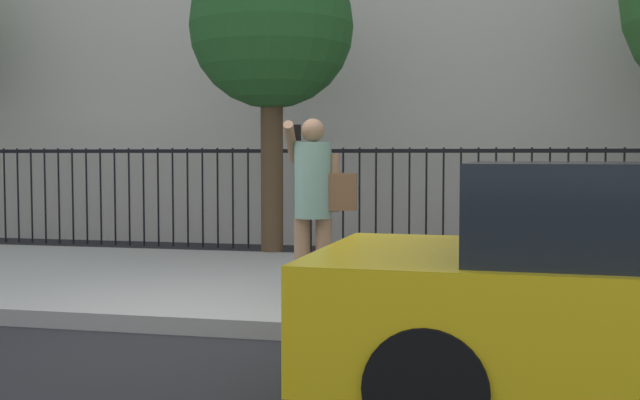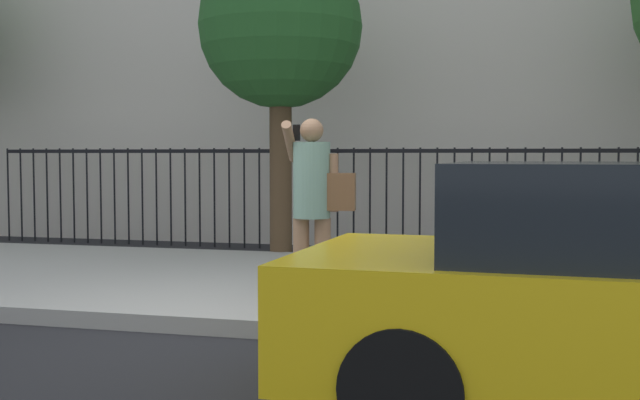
# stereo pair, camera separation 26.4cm
# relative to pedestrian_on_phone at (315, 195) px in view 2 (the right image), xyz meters

# --- Properties ---
(ground_plane) EXTENTS (60.00, 60.00, 0.00)m
(ground_plane) POSITION_rel_pedestrian_on_phone_xyz_m (-0.81, -0.99, -1.12)
(ground_plane) COLOR black
(sidewalk) EXTENTS (28.00, 4.40, 0.15)m
(sidewalk) POSITION_rel_pedestrian_on_phone_xyz_m (-0.81, 1.21, -1.05)
(sidewalk) COLOR #9E9B93
(sidewalk) RESTS_ON ground
(iron_fence) EXTENTS (12.03, 0.04, 1.60)m
(iron_fence) POSITION_rel_pedestrian_on_phone_xyz_m (-0.81, 4.91, -0.10)
(iron_fence) COLOR black
(iron_fence) RESTS_ON ground
(pedestrian_on_phone) EXTENTS (0.68, 0.49, 1.67)m
(pedestrian_on_phone) POSITION_rel_pedestrian_on_phone_xyz_m (0.00, 0.00, 0.00)
(pedestrian_on_phone) COLOR #936B4C
(pedestrian_on_phone) RESTS_ON sidewalk
(street_tree_mid) EXTENTS (2.26, 2.26, 4.39)m
(street_tree_mid) POSITION_rel_pedestrian_on_phone_xyz_m (-1.42, 3.51, 2.10)
(street_tree_mid) COLOR #4C3823
(street_tree_mid) RESTS_ON ground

